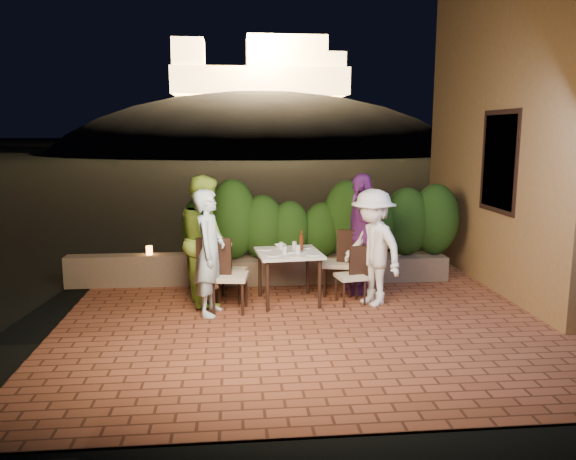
{
  "coord_description": "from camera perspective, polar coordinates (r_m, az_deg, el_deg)",
  "views": [
    {
      "loc": [
        -1.21,
        -6.67,
        2.46
      ],
      "look_at": [
        -0.44,
        1.26,
        1.05
      ],
      "focal_mm": 35.0,
      "sensor_mm": 36.0,
      "label": 1
    }
  ],
  "objects": [
    {
      "name": "parapet",
      "position": [
        9.38,
        -15.17,
        -3.95
      ],
      "size": [
        2.2,
        0.3,
        0.5
      ],
      "primitive_type": "cube",
      "color": "brown",
      "rests_on": "ground"
    },
    {
      "name": "plate_ne",
      "position": [
        7.87,
        2.63,
        -2.48
      ],
      "size": [
        0.22,
        0.22,
        0.01
      ],
      "primitive_type": "cylinder",
      "color": "white",
      "rests_on": "dining_table"
    },
    {
      "name": "hedge",
      "position": [
        9.21,
        3.35,
        0.58
      ],
      "size": [
        4.0,
        0.7,
        1.1
      ],
      "primitive_type": null,
      "color": "#1A370F",
      "rests_on": "planter"
    },
    {
      "name": "chair_left_back",
      "position": [
        8.26,
        -5.87,
        -4.04
      ],
      "size": [
        0.53,
        0.53,
        0.92
      ],
      "primitive_type": null,
      "rotation": [
        0.0,
        0.0,
        -0.28
      ],
      "color": "black",
      "rests_on": "ground"
    },
    {
      "name": "plate_sw",
      "position": [
        8.23,
        -2.39,
        -1.92
      ],
      "size": [
        0.24,
        0.24,
        0.01
      ],
      "primitive_type": "cylinder",
      "color": "white",
      "rests_on": "dining_table"
    },
    {
      "name": "ground",
      "position": [
        7.22,
        4.52,
        -10.08
      ],
      "size": [
        400.0,
        400.0,
        0.0
      ],
      "primitive_type": "plane",
      "color": "black",
      "rests_on": "ground"
    },
    {
      "name": "parapet_lamp",
      "position": [
        9.27,
        -13.91,
        -2.02
      ],
      "size": [
        0.1,
        0.1,
        0.14
      ],
      "primitive_type": "cylinder",
      "color": "orange",
      "rests_on": "parapet"
    },
    {
      "name": "fortress",
      "position": [
        67.23,
        -2.88,
        16.89
      ],
      "size": [
        26.0,
        8.0,
        8.0
      ],
      "primitive_type": null,
      "color": "#FFCC7A",
      "rests_on": "hill"
    },
    {
      "name": "glass_se",
      "position": [
        8.23,
        0.66,
        -1.55
      ],
      "size": [
        0.07,
        0.07,
        0.11
      ],
      "primitive_type": "cylinder",
      "color": "silver",
      "rests_on": "dining_table"
    },
    {
      "name": "glass_sw",
      "position": [
        8.21,
        -0.7,
        -1.6
      ],
      "size": [
        0.06,
        0.06,
        0.11
      ],
      "primitive_type": "cylinder",
      "color": "silver",
      "rests_on": "dining_table"
    },
    {
      "name": "dining_table",
      "position": [
        8.14,
        0.07,
        -4.81
      ],
      "size": [
        0.97,
        0.97,
        0.75
      ],
      "primitive_type": null,
      "rotation": [
        0.0,
        0.0,
        0.1
      ],
      "color": "white",
      "rests_on": "ground"
    },
    {
      "name": "chair_right_front",
      "position": [
        8.12,
        6.37,
        -4.58
      ],
      "size": [
        0.45,
        0.45,
        0.84
      ],
      "primitive_type": null,
      "rotation": [
        0.0,
        0.0,
        3.32
      ],
      "color": "black",
      "rests_on": "ground"
    },
    {
      "name": "plate_centre",
      "position": [
        8.05,
        0.2,
        -2.18
      ],
      "size": [
        0.24,
        0.24,
        0.01
      ],
      "primitive_type": "cylinder",
      "color": "white",
      "rests_on": "dining_table"
    },
    {
      "name": "diner_white",
      "position": [
        8.04,
        8.6,
        -1.77
      ],
      "size": [
        1.06,
        1.24,
        1.66
      ],
      "primitive_type": "imported",
      "rotation": [
        0.0,
        0.0,
        -1.07
      ],
      "color": "white",
      "rests_on": "ground"
    },
    {
      "name": "hill",
      "position": [
        67.06,
        -2.77,
        4.5
      ],
      "size": [
        52.0,
        40.0,
        22.0
      ],
      "primitive_type": "ellipsoid",
      "color": "black",
      "rests_on": "ground"
    },
    {
      "name": "window_frame",
      "position": [
        9.12,
        20.77,
        6.5
      ],
      "size": [
        0.06,
        1.15,
        1.55
      ],
      "primitive_type": "cube",
      "color": "black",
      "rests_on": "building_wall"
    },
    {
      "name": "diner_blue",
      "position": [
        7.59,
        -7.97,
        -2.29
      ],
      "size": [
        0.52,
        0.69,
        1.7
      ],
      "primitive_type": "imported",
      "rotation": [
        0.0,
        0.0,
        1.37
      ],
      "color": "#BDE0F3",
      "rests_on": "ground"
    },
    {
      "name": "building_wall",
      "position": [
        9.92,
        23.82,
        9.43
      ],
      "size": [
        1.6,
        5.0,
        5.0
      ],
      "primitive_type": "cube",
      "color": "olive",
      "rests_on": "ground"
    },
    {
      "name": "glass_ne",
      "position": [
        7.94,
        1.02,
        -1.96
      ],
      "size": [
        0.07,
        0.07,
        0.12
      ],
      "primitive_type": "cylinder",
      "color": "silver",
      "rests_on": "dining_table"
    },
    {
      "name": "diner_green",
      "position": [
        8.11,
        -8.34,
        -0.97
      ],
      "size": [
        0.9,
        1.05,
        1.85
      ],
      "primitive_type": "imported",
      "rotation": [
        0.0,
        0.0,
        1.82
      ],
      "color": "#98C53D",
      "rests_on": "ground"
    },
    {
      "name": "terrace_floor",
      "position": [
        7.7,
        3.86,
        -9.2
      ],
      "size": [
        7.0,
        6.0,
        0.15
      ],
      "primitive_type": "cube",
      "color": "brown",
      "rests_on": "ground"
    },
    {
      "name": "chair_right_back",
      "position": [
        8.56,
        5.1,
        -3.25
      ],
      "size": [
        0.55,
        0.55,
        1.0
      ],
      "primitive_type": null,
      "rotation": [
        0.0,
        0.0,
        2.93
      ],
      "color": "black",
      "rests_on": "ground"
    },
    {
      "name": "diner_purple",
      "position": [
        8.6,
        7.44,
        -0.35
      ],
      "size": [
        0.58,
        1.13,
        1.84
      ],
      "primitive_type": "imported",
      "rotation": [
        0.0,
        0.0,
        -1.7
      ],
      "color": "#6A2878",
      "rests_on": "ground"
    },
    {
      "name": "planter",
      "position": [
        9.36,
        3.3,
        -3.95
      ],
      "size": [
        4.2,
        0.55,
        0.4
      ],
      "primitive_type": "cube",
      "color": "brown",
      "rests_on": "ground"
    },
    {
      "name": "chair_left_front",
      "position": [
        7.75,
        -5.93,
        -4.56
      ],
      "size": [
        0.54,
        0.54,
        1.03
      ],
      "primitive_type": null,
      "rotation": [
        0.0,
        0.0,
        -0.14
      ],
      "color": "black",
      "rests_on": "ground"
    },
    {
      "name": "window_pane",
      "position": [
        9.12,
        20.83,
        6.5
      ],
      "size": [
        0.08,
        1.0,
        1.4
      ],
      "primitive_type": "cube",
      "color": "black",
      "rests_on": "building_wall"
    },
    {
      "name": "glass_nw",
      "position": [
        7.89,
        -0.34,
        -2.06
      ],
      "size": [
        0.07,
        0.07,
        0.11
      ],
      "primitive_type": "cylinder",
      "color": "silver",
      "rests_on": "dining_table"
    },
    {
      "name": "plate_se",
      "position": [
        8.33,
        1.71,
        -1.77
      ],
      "size": [
        0.2,
        0.2,
        0.01
      ],
      "primitive_type": "cylinder",
      "color": "white",
      "rests_on": "dining_table"
    },
    {
      "name": "bowl",
      "position": [
        8.35,
        -0.77,
        -1.63
      ],
      "size": [
        0.19,
        0.19,
        0.04
      ],
      "primitive_type": "imported",
      "rotation": [
        0.0,
        0.0,
        0.05
      ],
      "color": "white",
      "rests_on": "dining_table"
    },
    {
      "name": "beer_bottle",
      "position": [
        8.12,
        1.36,
        -1.04
      ],
      "size": [
        0.06,
        0.06,
        0.3
      ],
      "primitive_type": null,
      "color": "#50200D",
      "rests_on": "dining_table"
    },
    {
      "name": "plate_front",
      "position": [
        7.74,
        1.06,
        -2.68
      ],
      "size": [
        0.22,
        0.22,
        0.01
      ],
      "primitive_type": "cylinder",
      "color": "white",
      "rests_on": "dining_table"
    },
    {
      "name": "plate_nw",
      "position": [
        7.82,
        -1.53,
        -2.54
      ],
      "size": [
        0.22,
        0.22,
        0.01
      ],
      "primitive_type": "cylinder",
      "color": "white",
      "rests_on": "dining_table"
    }
  ]
}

